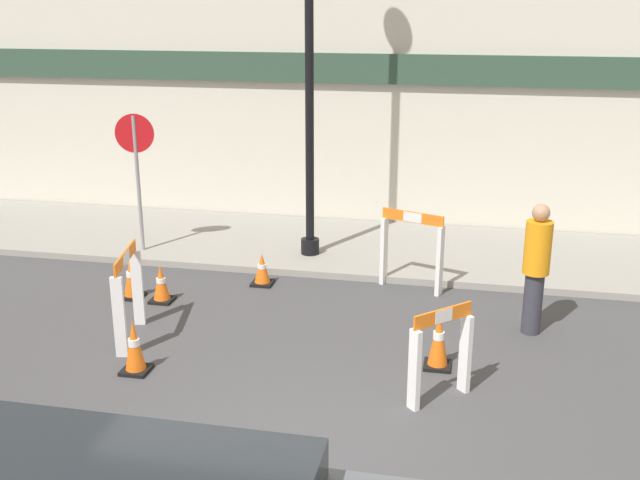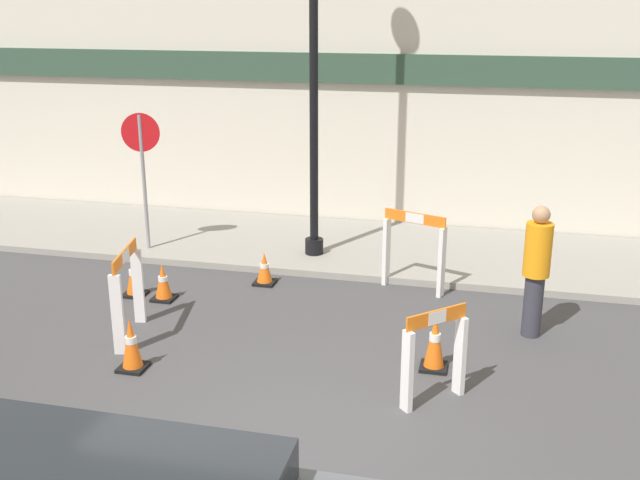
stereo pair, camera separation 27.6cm
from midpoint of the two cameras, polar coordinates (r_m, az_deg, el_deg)
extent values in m
plane|color=#424244|center=(6.98, -3.48, -16.25)|extent=(60.00, 60.00, 0.00)
cube|color=gray|center=(12.22, 3.72, -0.65)|extent=(18.00, 2.83, 0.10)
cube|color=beige|center=(13.13, 4.91, 12.67)|extent=(18.00, 0.12, 5.50)
cube|color=#2D4738|center=(13.02, 4.85, 12.85)|extent=(16.20, 0.10, 0.50)
cylinder|color=black|center=(11.76, -1.43, -0.48)|extent=(0.29, 0.29, 0.24)
cylinder|color=black|center=(11.20, -1.55, 13.85)|extent=(0.13, 0.13, 6.08)
cylinder|color=gray|center=(12.06, -14.31, 4.12)|extent=(0.06, 0.06, 2.14)
cylinder|color=red|center=(11.90, -14.61, 7.87)|extent=(0.59, 0.14, 0.60)
cube|color=white|center=(10.36, 8.36, -1.64)|extent=(0.10, 0.14, 0.99)
cube|color=white|center=(10.71, 4.16, -0.85)|extent=(0.10, 0.14, 0.99)
cube|color=orange|center=(10.36, 6.33, 1.74)|extent=(0.87, 0.34, 0.15)
cube|color=white|center=(10.36, 6.33, 1.74)|extent=(0.27, 0.12, 0.14)
cube|color=white|center=(9.65, -14.53, -3.58)|extent=(0.14, 0.09, 0.97)
cube|color=white|center=(8.85, -15.92, -5.69)|extent=(0.14, 0.09, 0.97)
cube|color=orange|center=(9.05, -15.47, -1.31)|extent=(0.22, 0.94, 0.15)
cube|color=white|center=(9.05, -15.47, -1.31)|extent=(0.09, 0.29, 0.14)
cube|color=white|center=(7.52, 6.16, -9.84)|extent=(0.14, 0.14, 0.86)
cube|color=white|center=(7.92, 10.03, -8.53)|extent=(0.14, 0.14, 0.86)
cube|color=orange|center=(7.50, 8.32, -5.73)|extent=(0.54, 0.53, 0.15)
cube|color=white|center=(7.50, 8.32, -5.73)|extent=(0.18, 0.18, 0.14)
cube|color=black|center=(10.46, -12.67, -4.48)|extent=(0.30, 0.30, 0.04)
cone|color=orange|center=(10.37, -12.77, -3.14)|extent=(0.22, 0.22, 0.48)
cylinder|color=white|center=(10.36, -12.78, -3.02)|extent=(0.13, 0.13, 0.07)
cube|color=black|center=(8.64, -14.73, -9.56)|extent=(0.30, 0.30, 0.04)
cone|color=orange|center=(8.51, -14.89, -7.71)|extent=(0.22, 0.23, 0.58)
cylinder|color=white|center=(8.50, -14.91, -7.53)|extent=(0.13, 0.13, 0.08)
cube|color=black|center=(10.84, -5.14, -3.29)|extent=(0.30, 0.30, 0.04)
cone|color=orange|center=(10.76, -5.17, -2.11)|extent=(0.23, 0.22, 0.43)
cylinder|color=white|center=(10.75, -5.17, -2.00)|extent=(0.13, 0.13, 0.06)
cube|color=black|center=(8.55, 8.00, -9.44)|extent=(0.30, 0.30, 0.04)
cone|color=orange|center=(8.40, 8.09, -7.41)|extent=(0.23, 0.22, 0.63)
cylinder|color=white|center=(8.39, 8.10, -7.22)|extent=(0.13, 0.13, 0.09)
cube|color=black|center=(10.69, -14.80, -4.16)|extent=(0.30, 0.30, 0.04)
cone|color=orange|center=(10.58, -14.93, -2.67)|extent=(0.22, 0.22, 0.55)
cylinder|color=white|center=(10.57, -14.94, -2.52)|extent=(0.13, 0.13, 0.08)
cylinder|color=#33333D|center=(9.47, 15.09, -4.66)|extent=(0.26, 0.26, 0.78)
cylinder|color=orange|center=(9.23, 15.45, -0.56)|extent=(0.37, 0.37, 0.65)
sphere|color=tan|center=(9.11, 15.66, 2.01)|extent=(0.24, 0.24, 0.21)
camera|label=1|loc=(0.14, -90.83, -0.27)|focal=42.00mm
camera|label=2|loc=(0.14, 89.17, 0.27)|focal=42.00mm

